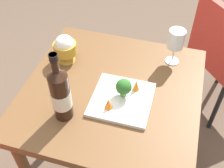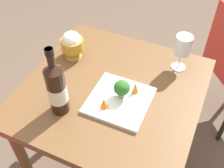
% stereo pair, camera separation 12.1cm
% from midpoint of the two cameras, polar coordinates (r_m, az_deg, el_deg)
% --- Properties ---
extents(ground_plane, '(8.00, 8.00, 0.00)m').
position_cam_midpoint_polar(ground_plane, '(1.83, -1.98, -16.75)').
color(ground_plane, brown).
extents(dining_table, '(0.77, 0.77, 0.72)m').
position_cam_midpoint_polar(dining_table, '(1.31, -2.65, -4.10)').
color(dining_table, brown).
rests_on(dining_table, ground_plane).
extents(chair_near_window, '(0.56, 0.56, 0.85)m').
position_cam_midpoint_polar(chair_near_window, '(1.83, 19.77, 6.12)').
color(chair_near_window, red).
rests_on(chair_near_window, ground_plane).
extents(wine_bottle, '(0.08, 0.08, 0.32)m').
position_cam_midpoint_polar(wine_bottle, '(1.07, -13.69, -2.18)').
color(wine_bottle, black).
rests_on(wine_bottle, dining_table).
extents(wine_glass, '(0.08, 0.08, 0.18)m').
position_cam_midpoint_polar(wine_glass, '(1.30, 10.41, 8.76)').
color(wine_glass, white).
rests_on(wine_glass, dining_table).
extents(rice_bowl, '(0.11, 0.11, 0.14)m').
position_cam_midpoint_polar(rice_bowl, '(1.35, -12.15, 7.10)').
color(rice_bowl, gold).
rests_on(rice_bowl, dining_table).
extents(serving_plate, '(0.25, 0.25, 0.02)m').
position_cam_midpoint_polar(serving_plate, '(1.18, -0.90, -3.34)').
color(serving_plate, white).
rests_on(serving_plate, dining_table).
extents(broccoli_floret, '(0.07, 0.07, 0.09)m').
position_cam_midpoint_polar(broccoli_floret, '(1.15, -0.60, -0.79)').
color(broccoli_floret, '#729E4C').
rests_on(broccoli_floret, serving_plate).
extents(carrot_garnish_left, '(0.03, 0.03, 0.05)m').
position_cam_midpoint_polar(carrot_garnish_left, '(1.12, -3.85, -4.18)').
color(carrot_garnish_left, orange).
rests_on(carrot_garnish_left, serving_plate).
extents(carrot_garnish_right, '(0.03, 0.03, 0.06)m').
position_cam_midpoint_polar(carrot_garnish_right, '(1.19, 2.07, -0.37)').
color(carrot_garnish_right, orange).
rests_on(carrot_garnish_right, serving_plate).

